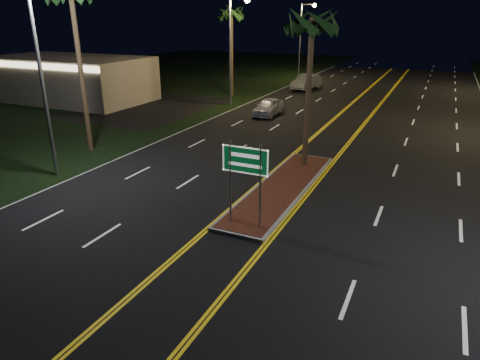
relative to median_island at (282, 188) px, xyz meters
The scene contains 12 objects.
ground 7.00m from the median_island, 90.00° to the right, with size 120.00×120.00×0.00m, color black.
grass_left 34.99m from the median_island, 149.04° to the left, with size 40.00×110.00×0.01m, color black.
median_island is the anchor object (origin of this frame).
highway_sign 4.80m from the median_island, 90.00° to the right, with size 1.80×0.08×3.20m.
commercial_building 29.13m from the median_island, 153.45° to the left, with size 15.00×8.12×4.00m.
streetlight_left_near 12.36m from the median_island, 164.22° to the right, with size 1.91×0.44×9.00m.
streetlight_left_mid 20.80m from the median_island, 121.98° to the left, with size 1.91×0.44×9.00m.
streetlight_left_far 38.89m from the median_island, 106.00° to the left, with size 1.91×0.44×9.00m.
palm_median 8.00m from the median_island, 90.00° to the left, with size 2.40×2.40×8.30m.
palm_left_far 25.76m from the median_island, 121.36° to the left, with size 2.40×2.40×8.80m.
car_near 15.99m from the median_island, 113.75° to the left, with size 2.03×4.74×1.58m, color #BBBBC2.
car_far 29.59m from the median_island, 104.54° to the left, with size 2.38×5.55×1.85m, color #9EA2A7.
Camera 1 is at (5.99, -10.53, 7.56)m, focal length 32.00 mm.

